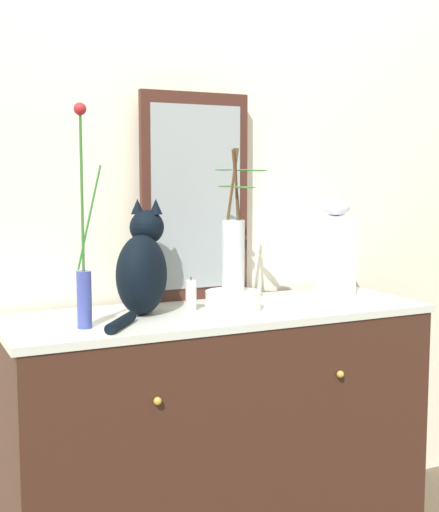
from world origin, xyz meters
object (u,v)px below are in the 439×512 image
object	(u,v)px
sideboard	(220,437)
vase_glass_clear	(234,248)
vase_slim_green	(84,268)
jar_lidded_porcelain	(335,249)
mirror_leaning	(195,197)
cat_sitting	(142,268)
candle_pillar	(191,296)
bowl_porcelain	(233,301)

from	to	relation	value
sideboard	vase_glass_clear	size ratio (longest dim) A/B	3.03
vase_slim_green	jar_lidded_porcelain	bearing A→B (deg)	8.63
mirror_leaning	cat_sitting	bearing A→B (deg)	-145.81
cat_sitting	candle_pillar	distance (m)	0.19
vase_glass_clear	candle_pillar	bearing A→B (deg)	159.42
sideboard	vase_slim_green	world-z (taller)	vase_slim_green
cat_sitting	vase_slim_green	xyz separation A→B (m)	(-0.22, -0.12, 0.03)
sideboard	candle_pillar	world-z (taller)	candle_pillar
candle_pillar	mirror_leaning	bearing A→B (deg)	62.49
vase_glass_clear	candle_pillar	size ratio (longest dim) A/B	4.14
sideboard	vase_slim_green	size ratio (longest dim) A/B	2.19
cat_sitting	jar_lidded_porcelain	size ratio (longest dim) A/B	1.01
jar_lidded_porcelain	mirror_leaning	bearing A→B (deg)	162.87
cat_sitting	bowl_porcelain	size ratio (longest dim) A/B	2.09
cat_sitting	vase_slim_green	world-z (taller)	vase_slim_green
cat_sitting	sideboard	bearing A→B (deg)	-8.98
cat_sitting	vase_glass_clear	world-z (taller)	vase_glass_clear
bowl_porcelain	sideboard	bearing A→B (deg)	149.94
vase_glass_clear	jar_lidded_porcelain	world-z (taller)	vase_glass_clear
sideboard	vase_slim_green	distance (m)	0.78
vase_slim_green	candle_pillar	distance (m)	0.42
vase_glass_clear	jar_lidded_porcelain	distance (m)	0.48
sideboard	vase_slim_green	bearing A→B (deg)	-170.15
bowl_porcelain	jar_lidded_porcelain	bearing A→B (deg)	10.77
cat_sitting	candle_pillar	size ratio (longest dim) A/B	3.40
vase_slim_green	jar_lidded_porcelain	size ratio (longest dim) A/B	1.70
mirror_leaning	bowl_porcelain	world-z (taller)	mirror_leaning
vase_glass_clear	jar_lidded_porcelain	bearing A→B (deg)	10.91
mirror_leaning	candle_pillar	bearing A→B (deg)	-117.51
mirror_leaning	sideboard	bearing A→B (deg)	-92.46
cat_sitting	jar_lidded_porcelain	xyz separation A→B (m)	(0.76, 0.03, 0.02)
bowl_porcelain	jar_lidded_porcelain	world-z (taller)	jar_lidded_porcelain
vase_slim_green	vase_glass_clear	size ratio (longest dim) A/B	1.38
mirror_leaning	jar_lidded_porcelain	size ratio (longest dim) A/B	1.93
mirror_leaning	candle_pillar	world-z (taller)	mirror_leaning
sideboard	mirror_leaning	bearing A→B (deg)	87.54
sideboard	vase_glass_clear	bearing A→B (deg)	-30.06
bowl_porcelain	cat_sitting	bearing A→B (deg)	167.93
vase_slim_green	candle_pillar	bearing A→B (deg)	15.81
mirror_leaning	jar_lidded_porcelain	world-z (taller)	mirror_leaning
mirror_leaning	cat_sitting	distance (m)	0.39
sideboard	bowl_porcelain	distance (m)	0.47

